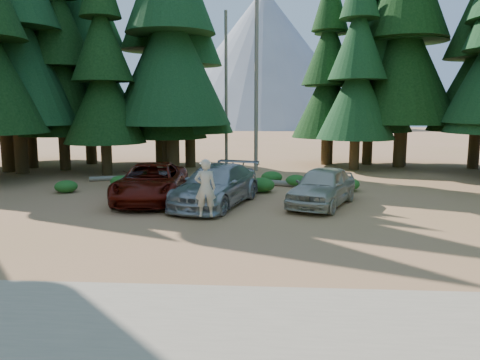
{
  "coord_description": "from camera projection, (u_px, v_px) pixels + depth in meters",
  "views": [
    {
      "loc": [
        1.73,
        -14.64,
        3.95
      ],
      "look_at": [
        0.59,
        2.6,
        1.25
      ],
      "focal_mm": 35.0,
      "sensor_mm": 36.0,
      "label": 1
    }
  ],
  "objects": [
    {
      "name": "shrub_center_left",
      "position": [
        261.0,
        185.0,
        21.92
      ],
      "size": [
        1.23,
        1.23,
        0.68
      ],
      "primitive_type": "ellipsoid",
      "color": "#1F5A1B",
      "rests_on": "ground"
    },
    {
      "name": "shrub_center_right",
      "position": [
        296.0,
        181.0,
        23.48
      ],
      "size": [
        1.06,
        1.06,
        0.58
      ],
      "primitive_type": "ellipsoid",
      "color": "#1F5A1B",
      "rests_on": "ground"
    },
    {
      "name": "log_left",
      "position": [
        124.0,
        178.0,
        25.53
      ],
      "size": [
        3.51,
        1.5,
        0.26
      ],
      "primitive_type": "cylinder",
      "rotation": [
        0.0,
        1.57,
        0.35
      ],
      "color": "#6E6358",
      "rests_on": "ground"
    },
    {
      "name": "silver_minivan_right",
      "position": [
        322.0,
        186.0,
        18.83
      ],
      "size": [
        3.53,
        4.98,
        1.58
      ],
      "primitive_type": "imported",
      "rotation": [
        0.0,
        0.0,
        -0.4
      ],
      "color": "beige",
      "rests_on": "ground"
    },
    {
      "name": "red_pickup",
      "position": [
        151.0,
        182.0,
        19.83
      ],
      "size": [
        3.04,
        5.89,
        1.59
      ],
      "primitive_type": "imported",
      "rotation": [
        0.0,
        0.0,
        0.07
      ],
      "color": "#590F07",
      "rests_on": "ground"
    },
    {
      "name": "shrub_left",
      "position": [
        121.0,
        181.0,
        23.38
      ],
      "size": [
        1.03,
        1.03,
        0.56
      ],
      "primitive_type": "ellipsoid",
      "color": "#1F5A1B",
      "rests_on": "ground"
    },
    {
      "name": "frisbee_player",
      "position": [
        205.0,
        188.0,
        15.3
      ],
      "size": [
        0.76,
        0.56,
        1.91
      ],
      "rotation": [
        0.0,
        0.0,
        3.3
      ],
      "color": "beige",
      "rests_on": "ground"
    },
    {
      "name": "gravel_strip",
      "position": [
        176.0,
        320.0,
        8.74
      ],
      "size": [
        26.0,
        3.5,
        0.01
      ],
      "primitive_type": "cube",
      "color": "tan",
      "rests_on": "ground"
    },
    {
      "name": "mountain_peak",
      "position": [
        252.0,
        66.0,
        100.35
      ],
      "size": [
        48.0,
        50.0,
        28.0
      ],
      "color": "gray",
      "rests_on": "ground"
    },
    {
      "name": "log_right",
      "position": [
        307.0,
        185.0,
        23.04
      ],
      "size": [
        4.42,
        1.8,
        0.29
      ],
      "primitive_type": "cylinder",
      "rotation": [
        0.0,
        1.57,
        -0.34
      ],
      "color": "#6E6358",
      "rests_on": "ground"
    },
    {
      "name": "snag_front",
      "position": [
        256.0,
        73.0,
        28.47
      ],
      "size": [
        0.24,
        0.24,
        12.0
      ],
      "primitive_type": "cylinder",
      "color": "#6E6358",
      "rests_on": "ground"
    },
    {
      "name": "silver_minivan_center",
      "position": [
        216.0,
        185.0,
        18.95
      ],
      "size": [
        3.75,
        5.97,
        1.61
      ],
      "primitive_type": "imported",
      "rotation": [
        0.0,
        0.0,
        -0.29
      ],
      "color": "#A5A8AD",
      "rests_on": "ground"
    },
    {
      "name": "shrub_far_left",
      "position": [
        66.0,
        187.0,
        21.79
      ],
      "size": [
        1.04,
        1.04,
        0.57
      ],
      "primitive_type": "ellipsoid",
      "color": "#1F5A1B",
      "rests_on": "ground"
    },
    {
      "name": "log_mid",
      "position": [
        223.0,
        177.0,
        25.54
      ],
      "size": [
        3.47,
        0.95,
        0.29
      ],
      "primitive_type": "cylinder",
      "rotation": [
        0.0,
        1.57,
        -0.19
      ],
      "color": "#6E6358",
      "rests_on": "ground"
    },
    {
      "name": "shrub_right",
      "position": [
        272.0,
        177.0,
        24.56
      ],
      "size": [
        1.11,
        1.11,
        0.61
      ],
      "primitive_type": "ellipsoid",
      "color": "#1F5A1B",
      "rests_on": "ground"
    },
    {
      "name": "snag_back",
      "position": [
        226.0,
        91.0,
        30.23
      ],
      "size": [
        0.2,
        0.2,
        10.0
      ],
      "primitive_type": "cylinder",
      "color": "#6E6358",
      "rests_on": "ground"
    },
    {
      "name": "shrub_far_right",
      "position": [
        347.0,
        184.0,
        22.27
      ],
      "size": [
        1.18,
        1.18,
        0.65
      ],
      "primitive_type": "ellipsoid",
      "color": "#1F5A1B",
      "rests_on": "ground"
    },
    {
      "name": "forest_belt_north",
      "position": [
        244.0,
        169.0,
        29.94
      ],
      "size": [
        36.0,
        7.0,
        22.0
      ],
      "primitive_type": null,
      "color": "black",
      "rests_on": "ground"
    },
    {
      "name": "ground",
      "position": [
        217.0,
        230.0,
        15.15
      ],
      "size": [
        160.0,
        160.0,
        0.0
      ],
      "primitive_type": "plane",
      "color": "#A87B47",
      "rests_on": "ground"
    }
  ]
}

